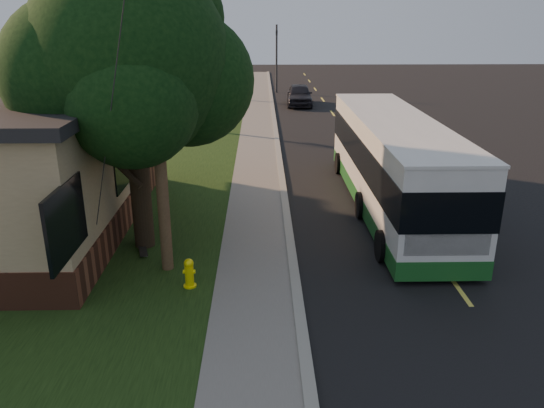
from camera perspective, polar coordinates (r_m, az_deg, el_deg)
The scene contains 16 objects.
ground at distance 13.24m, azimuth 2.57°, elevation -8.99°, with size 120.00×120.00×0.00m, color black.
road at distance 23.00m, azimuth 10.99°, elevation 3.40°, with size 8.00×80.00×0.01m, color black.
curb at distance 22.49m, azimuth 0.96°, elevation 3.53°, with size 0.25×80.00×0.12m, color gray.
sidewalk at distance 22.48m, azimuth -1.59°, elevation 3.47°, with size 2.00×80.00×0.08m, color slate.
grass_verge at distance 22.78m, azimuth -10.44°, elevation 3.35°, with size 5.00×80.00×0.07m, color black.
fire_hydrant at distance 13.13m, azimuth -8.89°, elevation -7.35°, with size 0.32×0.32×0.74m.
utility_pole at distance 12.92m, azimuth -12.50°, elevation 11.62°, with size 2.86×3.21×9.07m.
leafy_tree at distance 14.65m, azimuth -14.86°, elevation 14.47°, with size 6.30×6.00×7.80m.
bare_tree_near at distance 29.99m, azimuth -6.43°, elevation 11.63°, with size 1.38×1.21×4.31m.
bare_tree_far at distance 41.85m, azimuth -4.29°, elevation 13.81°, with size 1.38×1.21×4.03m.
traffic_signal at distance 45.70m, azimuth 0.49°, elevation 15.83°, with size 0.18×0.22×5.50m.
transit_bus at distance 18.40m, azimuth 12.89°, elevation 4.48°, with size 2.65×11.48×3.11m.
skateboarder at distance 16.04m, azimuth -13.59°, elevation -0.91°, with size 0.57×0.37×1.55m, color #531022.
skateboard_main at distance 15.30m, azimuth -13.71°, elevation -4.87°, with size 0.43×0.85×0.08m.
dumpster at distance 23.65m, azimuth -21.93°, elevation 4.53°, with size 1.86×1.71×1.33m.
distant_car at distance 39.48m, azimuth 2.96°, elevation 11.66°, with size 1.80×4.47×1.52m, color black.
Camera 1 is at (-0.83, -11.57, 6.38)m, focal length 35.00 mm.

